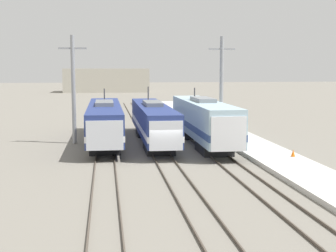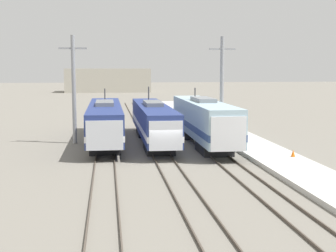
% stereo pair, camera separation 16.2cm
% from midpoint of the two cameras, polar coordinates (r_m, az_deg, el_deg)
% --- Properties ---
extents(ground_plane, '(400.00, 400.00, 0.00)m').
position_cam_midpoint_polar(ground_plane, '(35.22, -0.48, -4.40)').
color(ground_plane, slate).
extents(rail_pair_far_left, '(1.51, 120.00, 0.15)m').
position_cam_midpoint_polar(rail_pair_far_left, '(34.94, -7.81, -4.43)').
color(rail_pair_far_left, '#4C4238').
rests_on(rail_pair_far_left, ground_plane).
extents(rail_pair_center, '(1.51, 120.00, 0.15)m').
position_cam_midpoint_polar(rail_pair_center, '(35.21, -0.48, -4.28)').
color(rail_pair_center, '#4C4238').
rests_on(rail_pair_center, ground_plane).
extents(rail_pair_far_right, '(1.51, 120.00, 0.15)m').
position_cam_midpoint_polar(rail_pair_far_right, '(36.03, 6.63, -4.07)').
color(rail_pair_far_right, '#4C4238').
rests_on(rail_pair_far_right, ground_plane).
extents(locomotive_far_left, '(3.03, 20.08, 4.91)m').
position_cam_midpoint_polar(locomotive_far_left, '(44.25, -7.83, 0.54)').
color(locomotive_far_left, black).
rests_on(locomotive_far_left, ground_plane).
extents(locomotive_center, '(2.76, 19.86, 5.12)m').
position_cam_midpoint_polar(locomotive_center, '(43.67, -1.94, 0.51)').
color(locomotive_center, black).
rests_on(locomotive_center, ground_plane).
extents(locomotive_far_right, '(2.92, 18.41, 5.06)m').
position_cam_midpoint_polar(locomotive_far_right, '(42.72, 4.27, 0.62)').
color(locomotive_far_right, '#232326').
rests_on(locomotive_far_right, ground_plane).
extents(catenary_tower_left, '(2.56, 0.37, 10.02)m').
position_cam_midpoint_polar(catenary_tower_left, '(44.26, -11.56, 4.56)').
color(catenary_tower_left, gray).
rests_on(catenary_tower_left, ground_plane).
extents(catenary_tower_right, '(2.56, 0.37, 10.02)m').
position_cam_midpoint_polar(catenary_tower_right, '(45.52, 6.43, 4.72)').
color(catenary_tower_right, gray).
rests_on(catenary_tower_right, ground_plane).
extents(platform, '(4.00, 120.00, 0.33)m').
position_cam_midpoint_polar(platform, '(37.21, 12.69, -3.70)').
color(platform, beige).
rests_on(platform, ground_plane).
extents(traffic_cone, '(0.32, 0.32, 0.55)m').
position_cam_midpoint_polar(traffic_cone, '(36.74, 14.89, -3.20)').
color(traffic_cone, orange).
rests_on(traffic_cone, platform).
extents(depot_building, '(24.77, 11.74, 6.94)m').
position_cam_midpoint_polar(depot_building, '(141.52, -7.55, 5.56)').
color(depot_building, '#B2AD9E').
rests_on(depot_building, ground_plane).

